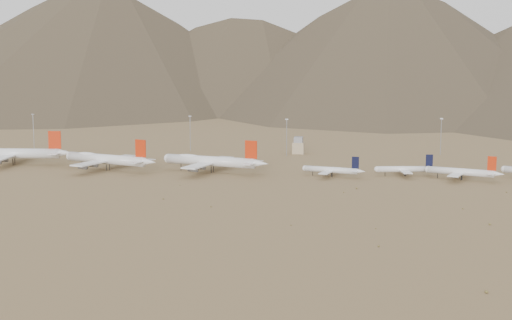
% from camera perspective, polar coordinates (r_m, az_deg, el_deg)
% --- Properties ---
extents(ground, '(3000.00, 3000.00, 0.00)m').
position_cam_1_polar(ground, '(391.22, -3.06, -1.69)').
color(ground, '#8F6E4A').
rests_on(ground, ground).
extents(mountain_ridge, '(4400.00, 1000.00, 300.00)m').
position_cam_1_polar(mountain_ridge, '(1280.91, 6.35, 11.82)').
color(mountain_ridge, brown).
rests_on(mountain_ridge, ground).
extents(widebody_west, '(72.63, 56.42, 21.64)m').
position_cam_1_polar(widebody_west, '(473.84, -18.94, 0.52)').
color(widebody_west, silver).
rests_on(widebody_west, ground).
extents(widebody_centre, '(64.74, 51.43, 19.89)m').
position_cam_1_polar(widebody_centre, '(435.94, -11.86, 0.08)').
color(widebody_centre, silver).
rests_on(widebody_centre, ground).
extents(widebody_east, '(66.76, 52.47, 20.13)m').
position_cam_1_polar(widebody_east, '(418.75, -3.63, -0.08)').
color(widebody_east, silver).
rests_on(widebody_east, ground).
extents(narrowbody_a, '(36.60, 26.92, 12.27)m').
position_cam_1_polar(narrowbody_a, '(405.78, 6.13, -0.80)').
color(narrowbody_a, silver).
rests_on(narrowbody_a, ground).
extents(narrowbody_b, '(37.02, 27.13, 12.36)m').
position_cam_1_polar(narrowbody_b, '(415.46, 11.89, -0.71)').
color(narrowbody_b, silver).
rests_on(narrowbody_b, ground).
extents(narrowbody_c, '(41.74, 31.08, 14.29)m').
position_cam_1_polar(narrowbody_c, '(408.68, 16.19, -0.92)').
color(narrowbody_c, silver).
rests_on(narrowbody_c, ground).
extents(control_tower, '(8.00, 8.00, 12.00)m').
position_cam_1_polar(control_tower, '(502.36, 3.41, 1.11)').
color(control_tower, tan).
rests_on(control_tower, ground).
extents(mast_far_west, '(2.00, 0.60, 25.70)m').
position_cam_1_polar(mast_far_west, '(557.31, -17.38, 2.37)').
color(mast_far_west, gray).
rests_on(mast_far_west, ground).
extents(mast_west, '(2.00, 0.60, 25.70)m').
position_cam_1_polar(mast_west, '(517.70, -5.29, 2.29)').
color(mast_west, gray).
rests_on(mast_west, ground).
extents(mast_centre, '(2.00, 0.60, 25.70)m').
position_cam_1_polar(mast_centre, '(489.36, 2.47, 1.98)').
color(mast_centre, gray).
rests_on(mast_centre, ground).
extents(mast_east, '(2.00, 0.60, 25.70)m').
position_cam_1_polar(mast_east, '(510.80, 14.58, 1.98)').
color(mast_east, gray).
rests_on(mast_east, ground).
extents(desert_scrub, '(389.70, 169.07, 0.89)m').
position_cam_1_polar(desert_scrub, '(288.27, -1.62, -5.17)').
color(desert_scrub, brown).
rests_on(desert_scrub, ground).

